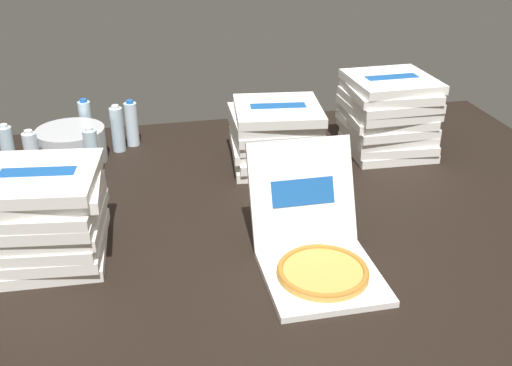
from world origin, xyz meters
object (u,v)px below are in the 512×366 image
(water_bottle_3, at_px, (32,156))
(water_bottle_5, at_px, (8,150))
(water_bottle_2, at_px, (132,124))
(water_bottle_4, at_px, (92,153))
(pizza_stack_left_far, at_px, (275,135))
(pizza_stack_center_far, at_px, (388,115))
(water_bottle_0, at_px, (86,122))
(ice_bucket, at_px, (72,145))
(open_pizza_box, at_px, (316,249))
(pizza_stack_left_mid, at_px, (44,216))
(water_bottle_1, at_px, (117,129))

(water_bottle_3, relative_size, water_bottle_5, 1.00)
(water_bottle_3, bearing_deg, water_bottle_2, 35.04)
(water_bottle_4, bearing_deg, pizza_stack_left_far, -3.20)
(pizza_stack_center_far, bearing_deg, water_bottle_0, 164.15)
(pizza_stack_left_far, relative_size, water_bottle_5, 1.88)
(ice_bucket, distance_m, water_bottle_0, 0.22)
(open_pizza_box, relative_size, water_bottle_3, 2.31)
(pizza_stack_left_far, xyz_separation_m, water_bottle_5, (-1.20, 0.16, -0.03))
(water_bottle_3, relative_size, water_bottle_4, 1.00)
(water_bottle_3, bearing_deg, pizza_stack_left_mid, -80.20)
(ice_bucket, height_order, water_bottle_2, water_bottle_2)
(pizza_stack_center_far, distance_m, water_bottle_0, 1.50)
(open_pizza_box, height_order, water_bottle_1, open_pizza_box)
(open_pizza_box, distance_m, pizza_stack_left_far, 0.88)
(pizza_stack_left_far, height_order, water_bottle_3, pizza_stack_left_far)
(water_bottle_2, bearing_deg, water_bottle_5, -159.05)
(pizza_stack_left_mid, height_order, water_bottle_5, pizza_stack_left_mid)
(pizza_stack_left_far, height_order, water_bottle_2, pizza_stack_left_far)
(pizza_stack_left_mid, bearing_deg, water_bottle_2, 71.46)
(pizza_stack_left_far, distance_m, pizza_stack_center_far, 0.57)
(water_bottle_2, bearing_deg, water_bottle_1, -140.41)
(water_bottle_4, bearing_deg, pizza_stack_center_far, -0.42)
(water_bottle_4, bearing_deg, ice_bucket, 117.58)
(water_bottle_0, relative_size, water_bottle_3, 1.00)
(pizza_stack_center_far, bearing_deg, water_bottle_3, 178.95)
(water_bottle_2, xyz_separation_m, water_bottle_3, (-0.44, -0.31, 0.00))
(water_bottle_2, xyz_separation_m, water_bottle_5, (-0.56, -0.21, 0.00))
(open_pizza_box, bearing_deg, pizza_stack_left_far, 85.56)
(water_bottle_4, bearing_deg, water_bottle_0, 95.26)
(water_bottle_5, bearing_deg, pizza_stack_left_mid, -73.19)
(water_bottle_1, height_order, water_bottle_3, same)
(open_pizza_box, xyz_separation_m, water_bottle_3, (-1.02, 0.94, 0.04))
(water_bottle_0, distance_m, water_bottle_4, 0.40)
(water_bottle_2, height_order, water_bottle_5, same)
(pizza_stack_center_far, relative_size, ice_bucket, 1.33)
(pizza_stack_left_mid, height_order, water_bottle_2, pizza_stack_left_mid)
(water_bottle_2, bearing_deg, pizza_stack_left_mid, -108.54)
(pizza_stack_center_far, height_order, water_bottle_3, pizza_stack_center_far)
(pizza_stack_left_far, bearing_deg, water_bottle_4, 176.80)
(water_bottle_4, bearing_deg, open_pizza_box, -50.19)
(ice_bucket, height_order, water_bottle_4, water_bottle_4)
(water_bottle_2, bearing_deg, pizza_stack_left_far, -30.33)
(water_bottle_1, distance_m, water_bottle_3, 0.45)
(open_pizza_box, bearing_deg, pizza_stack_center_far, 54.90)
(ice_bucket, height_order, water_bottle_3, water_bottle_3)
(pizza_stack_center_far, xyz_separation_m, water_bottle_0, (-1.44, 0.41, -0.07))
(ice_bucket, xyz_separation_m, water_bottle_3, (-0.16, -0.17, 0.03))
(ice_bucket, relative_size, water_bottle_1, 1.36)
(open_pizza_box, distance_m, water_bottle_5, 1.54)
(water_bottle_0, bearing_deg, water_bottle_5, -140.02)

